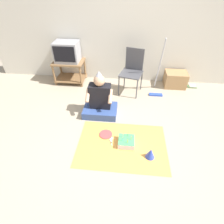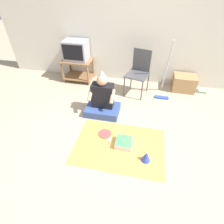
% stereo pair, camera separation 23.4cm
% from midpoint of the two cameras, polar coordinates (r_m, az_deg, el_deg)
% --- Properties ---
extents(ground_plane, '(16.00, 16.00, 0.00)m').
position_cam_midpoint_polar(ground_plane, '(2.69, 4.72, -12.80)').
color(ground_plane, tan).
extents(wall_back, '(6.40, 0.06, 2.55)m').
position_cam_midpoint_polar(wall_back, '(4.03, 10.93, 26.48)').
color(wall_back, beige).
rests_on(wall_back, ground_plane).
extents(tv_stand, '(0.68, 0.49, 0.51)m').
position_cam_midpoint_polar(tv_stand, '(4.34, -9.46, 13.97)').
color(tv_stand, olive).
rests_on(tv_stand, ground_plane).
extents(tv, '(0.52, 0.41, 0.43)m').
position_cam_midpoint_polar(tv, '(4.20, -10.01, 19.24)').
color(tv, '#99999E').
rests_on(tv, tv_stand).
extents(folding_chair, '(0.53, 0.53, 0.91)m').
position_cam_midpoint_polar(folding_chair, '(3.76, 10.66, 13.39)').
color(folding_chair, '#4C4C51').
rests_on(folding_chair, ground_plane).
extents(cardboard_box_stack, '(0.48, 0.38, 0.35)m').
position_cam_midpoint_polar(cardboard_box_stack, '(4.28, 23.87, 8.65)').
color(cardboard_box_stack, '#A87F51').
rests_on(cardboard_box_stack, ground_plane).
extents(dust_mop, '(0.28, 0.41, 1.20)m').
position_cam_midpoint_polar(dust_mop, '(3.81, 18.48, 9.41)').
color(dust_mop, '#2D4CB2').
rests_on(dust_mop, ground_plane).
extents(book_pile, '(0.20, 0.13, 0.05)m').
position_cam_midpoint_polar(book_pile, '(4.45, 28.54, 6.02)').
color(book_pile, '#60936B').
rests_on(book_pile, ground_plane).
extents(person_seated, '(0.61, 0.44, 0.85)m').
position_cam_midpoint_polar(person_seated, '(3.18, -0.97, 3.63)').
color(person_seated, '#334C8C').
rests_on(person_seated, ground_plane).
extents(party_cloth, '(1.37, 0.97, 0.01)m').
position_cam_midpoint_polar(party_cloth, '(2.75, 4.83, -10.95)').
color(party_cloth, '#EFA84C').
rests_on(party_cloth, ground_plane).
extents(birthday_cake, '(0.25, 0.25, 0.17)m').
position_cam_midpoint_polar(birthday_cake, '(2.73, 6.36, -9.97)').
color(birthday_cake, silver).
rests_on(birthday_cake, party_cloth).
extents(party_hat_blue, '(0.13, 0.13, 0.16)m').
position_cam_midpoint_polar(party_hat_blue, '(2.58, 13.78, -14.04)').
color(party_hat_blue, blue).
rests_on(party_hat_blue, party_cloth).
extents(paper_plate, '(0.21, 0.21, 0.01)m').
position_cam_midpoint_polar(paper_plate, '(2.90, -0.05, -7.19)').
color(paper_plate, '#D84C4C').
rests_on(paper_plate, party_cloth).
extents(plastic_spoon_near, '(0.04, 0.15, 0.01)m').
position_cam_midpoint_polar(plastic_spoon_near, '(2.83, 1.75, -8.83)').
color(plastic_spoon_near, white).
rests_on(plastic_spoon_near, party_cloth).
extents(plastic_spoon_far, '(0.06, 0.14, 0.01)m').
position_cam_midpoint_polar(plastic_spoon_far, '(2.81, 1.32, -9.26)').
color(plastic_spoon_far, white).
rests_on(plastic_spoon_far, party_cloth).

